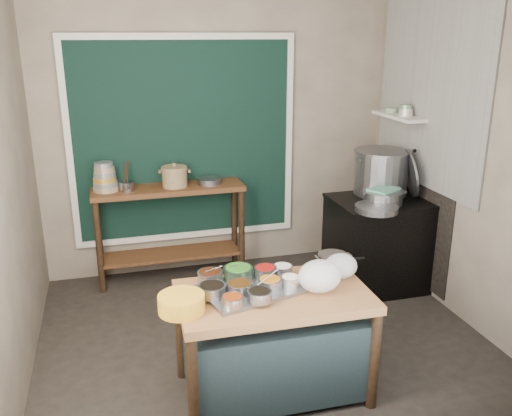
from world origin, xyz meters
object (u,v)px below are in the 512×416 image
object	(u,v)px
steamer	(383,197)
stove_block	(379,245)
utensil_cup	(127,186)
saucepan	(333,262)
back_counter	(171,233)
yellow_basin	(181,303)
stock_pot	(381,172)
prep_table	(273,343)
condiment_tray	(249,290)
ceramic_crock	(175,177)

from	to	relation	value
steamer	stove_block	bearing A→B (deg)	62.58
utensil_cup	steamer	distance (m)	2.37
saucepan	back_counter	bearing A→B (deg)	121.38
back_counter	steamer	distance (m)	2.08
yellow_basin	stock_pot	distance (m)	2.68
back_counter	utensil_cup	world-z (taller)	utensil_cup
yellow_basin	prep_table	bearing A→B (deg)	8.22
prep_table	steamer	distance (m)	1.93
stock_pot	prep_table	bearing A→B (deg)	-136.01
stove_block	utensil_cup	world-z (taller)	utensil_cup
back_counter	saucepan	bearing A→B (deg)	-62.47
saucepan	condiment_tray	bearing A→B (deg)	-161.72
stove_block	ceramic_crock	size ratio (longest dim) A/B	3.45
condiment_tray	steamer	world-z (taller)	steamer
stove_block	saucepan	bearing A→B (deg)	-131.89
prep_table	utensil_cup	distance (m)	2.24
stove_block	utensil_cup	distance (m)	2.46
stove_block	stock_pot	size ratio (longest dim) A/B	1.66
steamer	saucepan	bearing A→B (deg)	-133.25
condiment_tray	steamer	xyz separation A→B (m)	(1.56, 1.13, 0.18)
stove_block	condiment_tray	distance (m)	2.07
saucepan	ceramic_crock	distance (m)	2.01
ceramic_crock	back_counter	bearing A→B (deg)	171.91
stock_pot	steamer	distance (m)	0.35
condiment_tray	yellow_basin	world-z (taller)	yellow_basin
prep_table	utensil_cup	bearing A→B (deg)	113.63
ceramic_crock	yellow_basin	bearing A→B (deg)	-96.65
ceramic_crock	steamer	distance (m)	1.97
yellow_basin	stock_pot	world-z (taller)	stock_pot
back_counter	ceramic_crock	xyz separation A→B (m)	(0.06, -0.01, 0.56)
back_counter	ceramic_crock	size ratio (longest dim) A/B	5.56
utensil_cup	ceramic_crock	size ratio (longest dim) A/B	0.56
yellow_basin	utensil_cup	size ratio (longest dim) A/B	1.96
back_counter	prep_table	bearing A→B (deg)	-78.05
back_counter	condiment_tray	size ratio (longest dim) A/B	2.38
ceramic_crock	stock_pot	distance (m)	1.98
prep_table	saucepan	distance (m)	0.71
prep_table	saucepan	world-z (taller)	saucepan
prep_table	condiment_tray	world-z (taller)	condiment_tray
yellow_basin	saucepan	xyz separation A→B (m)	(1.12, 0.32, 0.00)
utensil_cup	yellow_basin	bearing A→B (deg)	-84.42
back_counter	steamer	bearing A→B (deg)	-24.56
stove_block	saucepan	xyz separation A→B (m)	(-0.96, -1.07, 0.38)
steamer	condiment_tray	bearing A→B (deg)	-144.12
prep_table	ceramic_crock	bearing A→B (deg)	101.66
yellow_basin	utensil_cup	bearing A→B (deg)	95.58
ceramic_crock	stock_pot	world-z (taller)	stock_pot
prep_table	condiment_tray	distance (m)	0.42
saucepan	utensil_cup	bearing A→B (deg)	130.73
prep_table	yellow_basin	distance (m)	0.75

